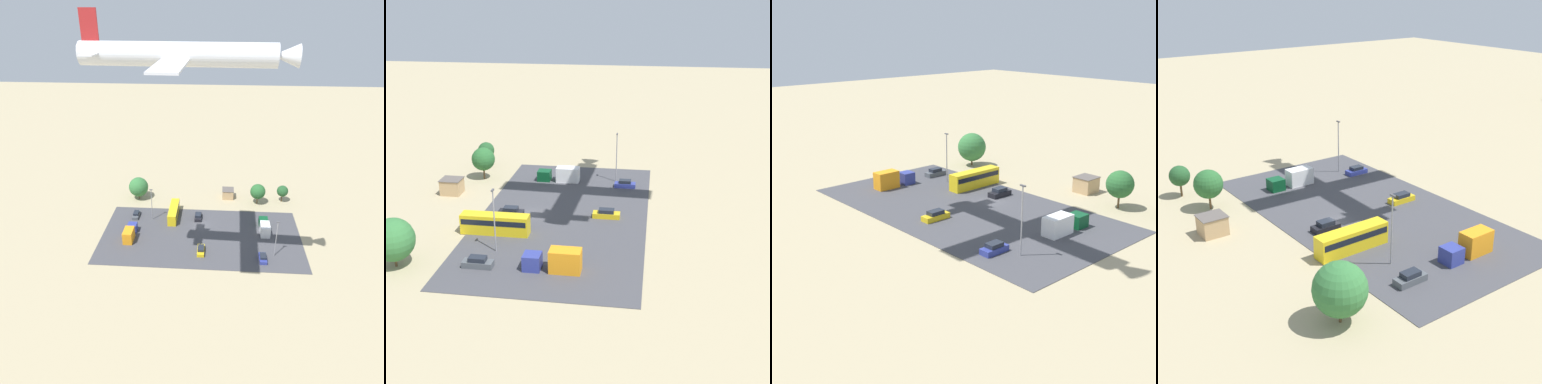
% 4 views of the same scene
% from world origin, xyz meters
% --- Properties ---
extents(ground_plane, '(400.00, 400.00, 0.00)m').
position_xyz_m(ground_plane, '(0.00, 0.00, 0.00)').
color(ground_plane, tan).
extents(parking_lot_surface, '(55.08, 28.99, 0.08)m').
position_xyz_m(parking_lot_surface, '(0.00, 6.16, 0.04)').
color(parking_lot_surface, '#424247').
rests_on(parking_lot_surface, ground).
extents(shed_building, '(3.77, 4.03, 3.03)m').
position_xyz_m(shed_building, '(-7.77, -17.27, 1.52)').
color(shed_building, tan).
rests_on(shed_building, ground).
extents(bus, '(2.50, 11.15, 3.30)m').
position_xyz_m(bus, '(8.72, -3.63, 1.86)').
color(bus, gold).
rests_on(bus, ground).
extents(parked_car_0, '(1.84, 4.19, 1.51)m').
position_xyz_m(parked_car_0, '(-16.12, 15.81, 0.71)').
color(parked_car_0, navy).
rests_on(parked_car_0, ground).
extents(parked_car_1, '(1.96, 4.36, 1.62)m').
position_xyz_m(parked_car_1, '(1.29, -3.05, 0.76)').
color(parked_car_1, black).
rests_on(parked_car_1, ground).
extents(parked_car_2, '(1.83, 4.73, 1.56)m').
position_xyz_m(parked_car_2, '(-0.34, 13.59, 0.73)').
color(parked_car_2, gold).
rests_on(parked_car_2, ground).
extents(parked_car_3, '(1.76, 4.42, 1.61)m').
position_xyz_m(parked_car_3, '(20.03, -2.87, 0.75)').
color(parked_car_3, '#4C5156').
rests_on(parked_car_3, ground).
extents(parked_truck_0, '(2.52, 8.26, 3.35)m').
position_xyz_m(parked_truck_0, '(19.48, 8.40, 1.61)').
color(parked_truck_0, navy).
rests_on(parked_truck_0, ground).
extents(parked_truck_1, '(2.56, 8.60, 3.03)m').
position_xyz_m(parked_truck_1, '(-17.82, 2.53, 1.47)').
color(parked_truck_1, '#0C4723').
rests_on(parked_truck_1, ground).
extents(tree_near_shed, '(6.30, 6.30, 7.38)m').
position_xyz_m(tree_near_shed, '(21.44, -14.64, 4.23)').
color(tree_near_shed, brown).
rests_on(tree_near_shed, ground).
extents(tree_apron_mid, '(4.82, 4.82, 6.74)m').
position_xyz_m(tree_apron_mid, '(-17.09, -13.78, 4.32)').
color(tree_apron_mid, brown).
rests_on(tree_apron_mid, ground).
extents(tree_apron_far, '(3.61, 3.61, 5.61)m').
position_xyz_m(tree_apron_far, '(-25.18, -15.75, 3.79)').
color(tree_apron_far, brown).
rests_on(tree_apron_far, ground).
extents(light_pole_lot_centre, '(0.90, 0.28, 10.22)m').
position_xyz_m(light_pole_lot_centre, '(-19.24, 13.76, 5.63)').
color(light_pole_lot_centre, gray).
rests_on(light_pole_lot_centre, ground).
extents(light_pole_lot_edge, '(0.90, 0.28, 10.00)m').
position_xyz_m(light_pole_lot_edge, '(14.90, -1.73, 5.52)').
color(light_pole_lot_edge, gray).
rests_on(light_pole_lot_edge, ground).
extents(airplane, '(36.84, 30.14, 9.00)m').
position_xyz_m(airplane, '(1.98, 27.50, 50.60)').
color(airplane, white).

